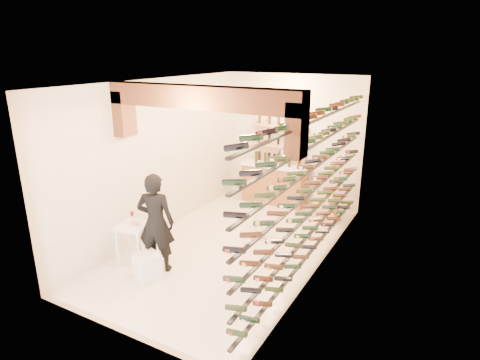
% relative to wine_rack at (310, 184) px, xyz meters
% --- Properties ---
extents(ground, '(6.00, 6.00, 0.00)m').
position_rel_wine_rack_xyz_m(ground, '(-1.53, 0.00, -1.55)').
color(ground, '#EFE6CE').
rests_on(ground, ground).
extents(room_shell, '(3.52, 6.02, 3.21)m').
position_rel_wine_rack_xyz_m(room_shell, '(-1.53, -0.26, 0.70)').
color(room_shell, beige).
rests_on(room_shell, ground).
extents(wine_rack, '(0.32, 5.70, 2.56)m').
position_rel_wine_rack_xyz_m(wine_rack, '(0.00, 0.00, 0.00)').
color(wine_rack, black).
rests_on(wine_rack, ground).
extents(back_counter, '(1.70, 0.62, 1.29)m').
position_rel_wine_rack_xyz_m(back_counter, '(-1.83, 2.65, -1.02)').
color(back_counter, '#955C2E').
rests_on(back_counter, ground).
extents(back_shelving, '(1.40, 0.31, 2.73)m').
position_rel_wine_rack_xyz_m(back_shelving, '(-1.83, 2.89, -0.38)').
color(back_shelving, tan).
rests_on(back_shelving, ground).
extents(tasting_table, '(0.64, 0.64, 0.92)m').
position_rel_wine_rack_xyz_m(tasting_table, '(-2.75, -1.43, -0.93)').
color(tasting_table, white).
rests_on(tasting_table, ground).
extents(white_stool, '(0.49, 0.49, 0.47)m').
position_rel_wine_rack_xyz_m(white_stool, '(-2.18, -1.76, -1.31)').
color(white_stool, white).
rests_on(white_stool, ground).
extents(person, '(0.76, 0.62, 1.78)m').
position_rel_wine_rack_xyz_m(person, '(-2.25, -1.39, -0.66)').
color(person, black).
rests_on(person, ground).
extents(chrome_barstool, '(0.38, 0.38, 0.74)m').
position_rel_wine_rack_xyz_m(chrome_barstool, '(-1.31, 0.57, -1.12)').
color(chrome_barstool, silver).
rests_on(chrome_barstool, ground).
extents(crate_lower, '(0.55, 0.39, 0.32)m').
position_rel_wine_rack_xyz_m(crate_lower, '(-0.36, 2.20, -1.39)').
color(crate_lower, tan).
rests_on(crate_lower, ground).
extents(crate_upper, '(0.55, 0.46, 0.27)m').
position_rel_wine_rack_xyz_m(crate_upper, '(-0.36, 2.20, -1.09)').
color(crate_upper, tan).
rests_on(crate_upper, crate_lower).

